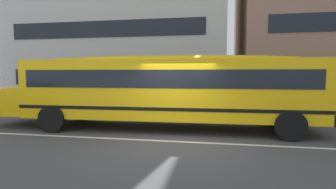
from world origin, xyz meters
name	(u,v)px	position (x,y,z in m)	size (l,w,h in m)	color
ground_plane	(175,142)	(0.00, 0.00, 0.00)	(400.00, 400.00, 0.00)	#424244
sidewalk_far	(194,110)	(0.00, 7.23, 0.01)	(120.00, 3.00, 0.01)	gray
lane_centreline	(175,141)	(0.00, 0.00, 0.00)	(110.00, 0.16, 0.01)	silver
school_bus	(162,86)	(-0.79, 1.85, 1.69)	(12.82, 3.05, 2.85)	yellow
apartment_block_far_left	(126,0)	(-6.21, 13.45, 8.25)	(16.16, 9.47, 16.50)	#B7B7B2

